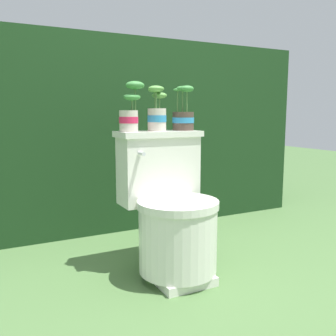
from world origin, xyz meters
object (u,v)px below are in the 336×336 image
object	(u,v)px
potted_plant_left	(130,112)
potted_plant_midleft	(157,113)
potted_plant_middle	(183,116)
toilet	(171,213)

from	to	relation	value
potted_plant_left	potted_plant_midleft	bearing A→B (deg)	4.44
potted_plant_midleft	potted_plant_middle	world-z (taller)	potted_plant_middle
toilet	potted_plant_left	xyz separation A→B (m)	(-0.16, 0.14, 0.51)
potted_plant_middle	potted_plant_midleft	bearing A→B (deg)	-177.02
toilet	potted_plant_middle	size ratio (longest dim) A/B	3.06
toilet	potted_plant_midleft	world-z (taller)	potted_plant_midleft
potted_plant_midleft	potted_plant_middle	distance (m)	0.16
toilet	potted_plant_left	bearing A→B (deg)	138.90
toilet	potted_plant_midleft	bearing A→B (deg)	92.26
potted_plant_midleft	potted_plant_middle	xyz separation A→B (m)	(0.16, 0.01, -0.02)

